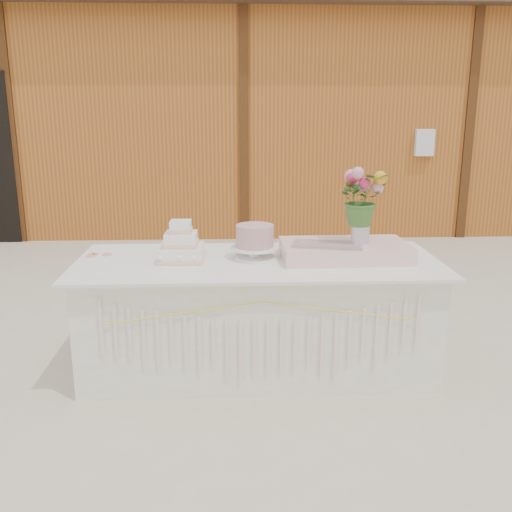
{
  "coord_description": "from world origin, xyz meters",
  "views": [
    {
      "loc": [
        -0.17,
        -3.64,
        1.75
      ],
      "look_at": [
        0.0,
        0.3,
        0.72
      ],
      "focal_mm": 40.0,
      "sensor_mm": 36.0,
      "label": 1
    }
  ],
  "objects": [
    {
      "name": "cake_table",
      "position": [
        0.0,
        -0.0,
        0.39
      ],
      "size": [
        2.4,
        1.0,
        0.77
      ],
      "color": "white",
      "rests_on": "ground"
    },
    {
      "name": "loose_flowers",
      "position": [
        -1.06,
        0.16,
        0.78
      ],
      "size": [
        0.16,
        0.35,
        0.02
      ],
      "primitive_type": null,
      "rotation": [
        0.0,
        0.0,
        0.06
      ],
      "color": "pink",
      "rests_on": "cake_table"
    },
    {
      "name": "pink_cake_stand",
      "position": [
        -0.02,
        0.04,
        0.9
      ],
      "size": [
        0.32,
        0.32,
        0.23
      ],
      "color": "white",
      "rests_on": "cake_table"
    },
    {
      "name": "barn",
      "position": [
        -0.01,
        5.99,
        1.68
      ],
      "size": [
        12.6,
        4.6,
        3.3
      ],
      "color": "#AB5C24",
      "rests_on": "ground"
    },
    {
      "name": "ground",
      "position": [
        0.0,
        0.0,
        0.0
      ],
      "size": [
        80.0,
        80.0,
        0.0
      ],
      "primitive_type": "plane",
      "color": "beige",
      "rests_on": "ground"
    },
    {
      "name": "flower_vase",
      "position": [
        0.68,
        0.03,
        0.96
      ],
      "size": [
        0.12,
        0.12,
        0.17
      ],
      "primitive_type": "cylinder",
      "color": "silver",
      "rests_on": "satin_runner"
    },
    {
      "name": "bouquet",
      "position": [
        0.68,
        0.03,
        1.22
      ],
      "size": [
        0.36,
        0.33,
        0.35
      ],
      "primitive_type": "imported",
      "rotation": [
        0.0,
        0.0,
        0.18
      ],
      "color": "#386327",
      "rests_on": "flower_vase"
    },
    {
      "name": "wedding_cake",
      "position": [
        -0.5,
        0.02,
        0.86
      ],
      "size": [
        0.3,
        0.3,
        0.27
      ],
      "rotation": [
        0.0,
        0.0,
        -0.02
      ],
      "color": "white",
      "rests_on": "cake_table"
    },
    {
      "name": "satin_runner",
      "position": [
        0.58,
        0.03,
        0.82
      ],
      "size": [
        0.85,
        0.5,
        0.11
      ],
      "primitive_type": "cube",
      "rotation": [
        0.0,
        0.0,
        0.02
      ],
      "color": "beige",
      "rests_on": "cake_table"
    }
  ]
}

